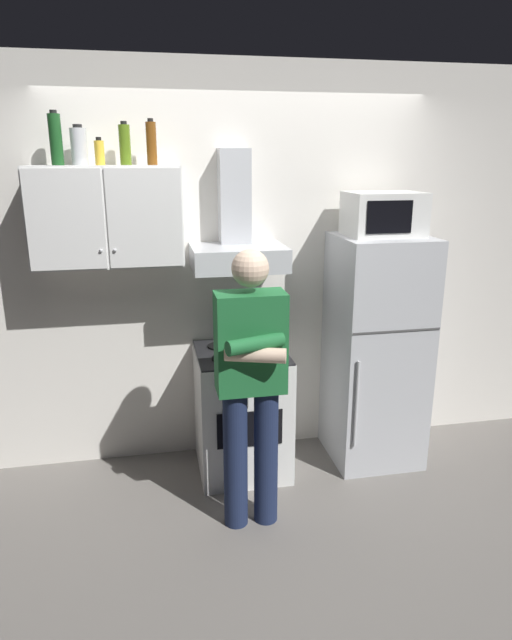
# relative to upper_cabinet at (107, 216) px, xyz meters

# --- Properties ---
(ground_plane) EXTENTS (7.00, 7.00, 0.00)m
(ground_plane) POSITION_rel_upper_cabinet_xyz_m (0.85, -0.37, -1.75)
(ground_plane) COLOR slate
(back_wall_tiled) EXTENTS (4.80, 0.10, 2.70)m
(back_wall_tiled) POSITION_rel_upper_cabinet_xyz_m (0.85, 0.23, -0.40)
(back_wall_tiled) COLOR silver
(back_wall_tiled) RESTS_ON ground_plane
(upper_cabinet) EXTENTS (0.90, 0.37, 0.60)m
(upper_cabinet) POSITION_rel_upper_cabinet_xyz_m (0.00, 0.00, 0.00)
(upper_cabinet) COLOR silver
(stove_oven) EXTENTS (0.60, 0.62, 0.87)m
(stove_oven) POSITION_rel_upper_cabinet_xyz_m (0.80, -0.13, -1.32)
(stove_oven) COLOR white
(stove_oven) RESTS_ON ground_plane
(range_hood) EXTENTS (0.60, 0.44, 0.75)m
(range_hood) POSITION_rel_upper_cabinet_xyz_m (0.80, 0.00, -0.15)
(range_hood) COLOR #B7BABF
(refrigerator) EXTENTS (0.60, 0.62, 1.60)m
(refrigerator) POSITION_rel_upper_cabinet_xyz_m (1.75, -0.12, -0.95)
(refrigerator) COLOR silver
(refrigerator) RESTS_ON ground_plane
(microwave) EXTENTS (0.48, 0.37, 0.28)m
(microwave) POSITION_rel_upper_cabinet_xyz_m (1.75, -0.11, -0.01)
(microwave) COLOR silver
(microwave) RESTS_ON refrigerator
(person_standing) EXTENTS (0.38, 0.33, 1.64)m
(person_standing) POSITION_rel_upper_cabinet_xyz_m (0.75, -0.73, -0.85)
(person_standing) COLOR #192342
(person_standing) RESTS_ON ground_plane
(cooking_pot) EXTENTS (0.29, 0.19, 0.12)m
(cooking_pot) POSITION_rel_upper_cabinet_xyz_m (0.93, -0.24, -0.82)
(cooking_pot) COLOR #B7BABF
(cooking_pot) RESTS_ON stove_oven
(bottle_canister_steel) EXTENTS (0.10, 0.10, 0.23)m
(bottle_canister_steel) POSITION_rel_upper_cabinet_xyz_m (-0.13, 0.04, 0.41)
(bottle_canister_steel) COLOR #B2B5BA
(bottle_canister_steel) RESTS_ON upper_cabinet
(bottle_wine_green) EXTENTS (0.07, 0.07, 0.30)m
(bottle_wine_green) POSITION_rel_upper_cabinet_xyz_m (-0.26, -0.01, 0.45)
(bottle_wine_green) COLOR #19471E
(bottle_wine_green) RESTS_ON upper_cabinet
(bottle_spice_jar) EXTENTS (0.06, 0.06, 0.16)m
(bottle_spice_jar) POSITION_rel_upper_cabinet_xyz_m (-0.02, -0.01, 0.37)
(bottle_spice_jar) COLOR gold
(bottle_spice_jar) RESTS_ON upper_cabinet
(bottle_beer_brown) EXTENTS (0.06, 0.06, 0.27)m
(bottle_beer_brown) POSITION_rel_upper_cabinet_xyz_m (0.29, -0.00, 0.43)
(bottle_beer_brown) COLOR brown
(bottle_beer_brown) RESTS_ON upper_cabinet
(bottle_olive_oil) EXTENTS (0.07, 0.07, 0.25)m
(bottle_olive_oil) POSITION_rel_upper_cabinet_xyz_m (0.13, 0.03, 0.42)
(bottle_olive_oil) COLOR #4C6B19
(bottle_olive_oil) RESTS_ON upper_cabinet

